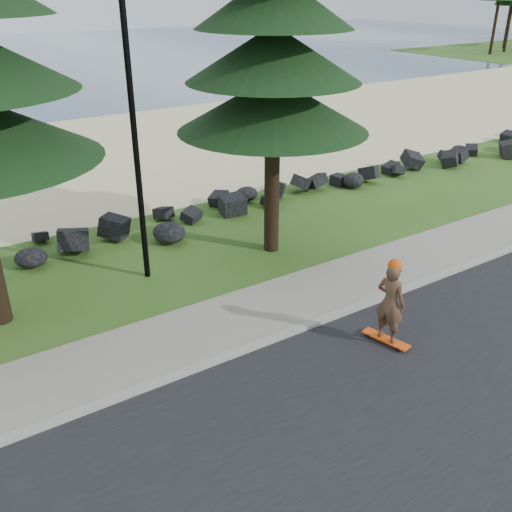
{
  "coord_description": "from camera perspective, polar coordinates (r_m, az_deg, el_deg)",
  "views": [
    {
      "loc": [
        -4.67,
        -8.91,
        6.7
      ],
      "look_at": [
        1.17,
        0.0,
        1.54
      ],
      "focal_mm": 40.0,
      "sensor_mm": 36.0,
      "label": 1
    }
  ],
  "objects": [
    {
      "name": "road",
      "position": [
        9.27,
        9.88,
        -20.82
      ],
      "size": [
        160.0,
        7.0,
        0.02
      ],
      "primitive_type": "cube",
      "color": "black",
      "rests_on": "ground"
    },
    {
      "name": "ground",
      "position": [
        12.08,
        -4.69,
        -7.91
      ],
      "size": [
        160.0,
        160.0,
        0.0
      ],
      "primitive_type": "plane",
      "color": "#305B1C",
      "rests_on": "ground"
    },
    {
      "name": "skateboarder",
      "position": [
        11.6,
        13.29,
        -4.59
      ],
      "size": [
        0.54,
        1.05,
        1.89
      ],
      "rotation": [
        0.0,
        0.0,
        1.81
      ],
      "color": "#F04A0E",
      "rests_on": "ground"
    },
    {
      "name": "kerb",
      "position": [
        11.41,
        -2.47,
        -9.82
      ],
      "size": [
        160.0,
        0.2,
        0.1
      ],
      "primitive_type": "cube",
      "color": "#99978A",
      "rests_on": "ground"
    },
    {
      "name": "seawall_boulders",
      "position": [
        16.65,
        -14.07,
        1.31
      ],
      "size": [
        60.0,
        2.4,
        1.1
      ],
      "primitive_type": null,
      "color": "black",
      "rests_on": "ground"
    },
    {
      "name": "sidewalk",
      "position": [
        12.21,
        -5.15,
        -7.31
      ],
      "size": [
        160.0,
        2.0,
        0.08
      ],
      "primitive_type": "cube",
      "color": "gray",
      "rests_on": "ground"
    },
    {
      "name": "lamp_post",
      "position": [
        13.23,
        -12.29,
        14.11
      ],
      "size": [
        0.25,
        0.14,
        8.14
      ],
      "color": "black",
      "rests_on": "ground"
    },
    {
      "name": "beach_sand",
      "position": [
        24.79,
        -21.33,
        8.42
      ],
      "size": [
        160.0,
        15.0,
        0.01
      ],
      "primitive_type": "cube",
      "color": "beige",
      "rests_on": "ground"
    }
  ]
}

